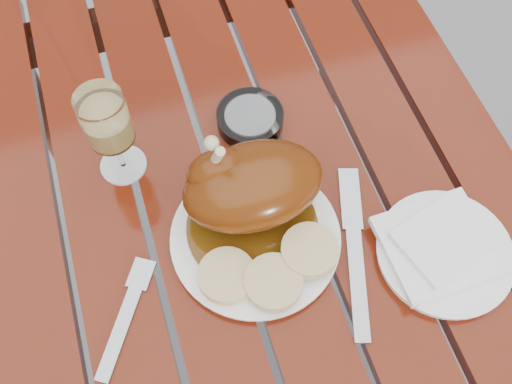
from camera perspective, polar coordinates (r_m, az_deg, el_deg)
ground at (r=1.54m, az=0.99°, el=-15.60°), size 60.00×60.00×0.00m
table at (r=1.18m, az=1.28°, el=-11.62°), size 0.80×1.20×0.75m
dinner_plate at (r=0.81m, az=-0.05°, el=-4.67°), size 0.28×0.28×0.02m
roast_duck at (r=0.78m, az=-0.78°, el=0.63°), size 0.21×0.20×0.14m
bread_dumplings at (r=0.77m, az=1.41°, el=-7.74°), size 0.20×0.11×0.03m
wine_glass at (r=0.83m, az=-14.23°, el=5.52°), size 0.08×0.08×0.17m
side_plate at (r=0.85m, az=18.31°, el=-5.84°), size 0.23×0.23×0.02m
napkin at (r=0.83m, az=17.69°, el=-5.08°), size 0.15×0.14×0.01m
ashtray at (r=0.91m, az=-0.59°, el=7.34°), size 0.14×0.14×0.03m
fork at (r=0.80m, az=-13.15°, el=-12.64°), size 0.10×0.14×0.01m
knife at (r=0.82m, az=9.95°, el=-6.97°), size 0.09×0.22×0.01m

